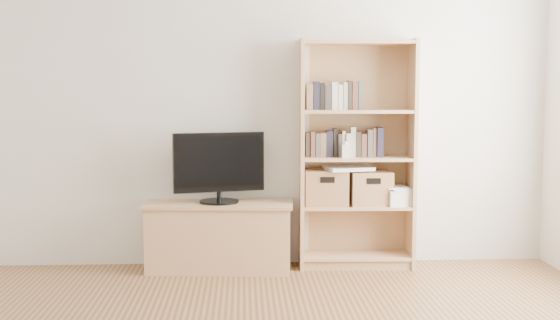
{
  "coord_description": "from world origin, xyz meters",
  "views": [
    {
      "loc": [
        -0.2,
        -3.08,
        1.41
      ],
      "look_at": [
        0.06,
        1.9,
        0.9
      ],
      "focal_mm": 45.0,
      "sensor_mm": 36.0,
      "label": 1
    }
  ],
  "objects": [
    {
      "name": "back_wall",
      "position": [
        0.0,
        2.5,
        1.3
      ],
      "size": [
        4.5,
        0.02,
        2.6
      ],
      "primitive_type": "cube",
      "color": "silver",
      "rests_on": "floor"
    },
    {
      "name": "front_wall",
      "position": [
        0.0,
        -2.5,
        1.3
      ],
      "size": [
        4.5,
        0.02,
        2.6
      ],
      "primitive_type": "cube",
      "color": "silver",
      "rests_on": "floor"
    },
    {
      "name": "tv_stand",
      "position": [
        -0.39,
        2.29,
        0.25
      ],
      "size": [
        1.13,
        0.49,
        0.5
      ],
      "primitive_type": "cube",
      "rotation": [
        0.0,
        0.0,
        -0.07
      ],
      "color": "tan",
      "rests_on": "floor"
    },
    {
      "name": "bookshelf",
      "position": [
        0.69,
        2.34,
        0.89
      ],
      "size": [
        0.9,
        0.35,
        1.79
      ],
      "primitive_type": "cube",
      "rotation": [
        0.0,
        0.0,
        -0.03
      ],
      "color": "tan",
      "rests_on": "floor"
    },
    {
      "name": "television",
      "position": [
        -0.39,
        2.29,
        0.8
      ],
      "size": [
        0.7,
        0.22,
        0.55
      ],
      "primitive_type": "cube",
      "rotation": [
        0.0,
        0.0,
        0.24
      ],
      "color": "black",
      "rests_on": "tv_stand"
    },
    {
      "name": "books_row_mid",
      "position": [
        0.69,
        2.36,
        0.97
      ],
      "size": [
        0.74,
        0.16,
        0.2
      ],
      "primitive_type": "cube",
      "rotation": [
        0.0,
        0.0,
        -0.02
      ],
      "color": "#322A21",
      "rests_on": "bookshelf"
    },
    {
      "name": "books_row_upper",
      "position": [
        0.49,
        2.37,
        1.34
      ],
      "size": [
        0.37,
        0.15,
        0.19
      ],
      "primitive_type": "cube",
      "rotation": [
        0.0,
        0.0,
        -0.06
      ],
      "color": "#322A21",
      "rests_on": "bookshelf"
    },
    {
      "name": "baby_monitor",
      "position": [
        0.59,
        2.24,
        0.93
      ],
      "size": [
        0.06,
        0.04,
        0.1
      ],
      "primitive_type": "cube",
      "rotation": [
        0.0,
        0.0,
        -0.04
      ],
      "color": "white",
      "rests_on": "bookshelf"
    },
    {
      "name": "basket_left",
      "position": [
        0.45,
        2.34,
        0.63
      ],
      "size": [
        0.35,
        0.29,
        0.27
      ],
      "primitive_type": "cube",
      "rotation": [
        0.0,
        0.0,
        -0.05
      ],
      "color": "#B27A50",
      "rests_on": "bookshelf"
    },
    {
      "name": "basket_right",
      "position": [
        0.8,
        2.33,
        0.63
      ],
      "size": [
        0.32,
        0.27,
        0.26
      ],
      "primitive_type": "cube",
      "rotation": [
        0.0,
        0.0,
        0.01
      ],
      "color": "#B27A50",
      "rests_on": "bookshelf"
    },
    {
      "name": "laptop",
      "position": [
        0.62,
        2.33,
        0.79
      ],
      "size": [
        0.4,
        0.32,
        0.03
      ],
      "primitive_type": "cube",
      "rotation": [
        0.0,
        0.0,
        0.23
      ],
      "color": "white",
      "rests_on": "basket_left"
    },
    {
      "name": "magazine_stack",
      "position": [
        1.0,
        2.33,
        0.56
      ],
      "size": [
        0.23,
        0.3,
        0.12
      ],
      "primitive_type": "cube",
      "rotation": [
        0.0,
        0.0,
        0.17
      ],
      "color": "silver",
      "rests_on": "bookshelf"
    }
  ]
}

